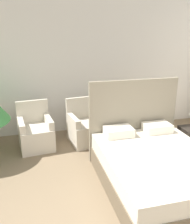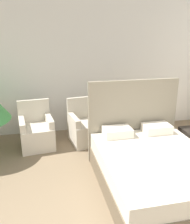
# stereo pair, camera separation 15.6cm
# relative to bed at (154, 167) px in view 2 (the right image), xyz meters

# --- Properties ---
(wall_back) EXTENTS (10.00, 0.06, 2.90)m
(wall_back) POSITION_rel_bed_xyz_m (-0.57, 2.40, 1.15)
(wall_back) COLOR silver
(wall_back) RESTS_ON ground_plane
(bed) EXTENTS (1.56, 1.98, 1.39)m
(bed) POSITION_rel_bed_xyz_m (0.00, 0.00, 0.00)
(bed) COLOR brown
(bed) RESTS_ON ground_plane
(armchair_near_window_left) EXTENTS (0.68, 0.72, 0.87)m
(armchair_near_window_left) POSITION_rel_bed_xyz_m (-1.64, 1.67, -0.03)
(armchair_near_window_left) COLOR beige
(armchair_near_window_left) RESTS_ON ground_plane
(armchair_near_window_right) EXTENTS (0.69, 0.74, 0.87)m
(armchair_near_window_right) POSITION_rel_bed_xyz_m (-0.68, 1.67, -0.03)
(armchair_near_window_right) COLOR beige
(armchair_near_window_right) RESTS_ON ground_plane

